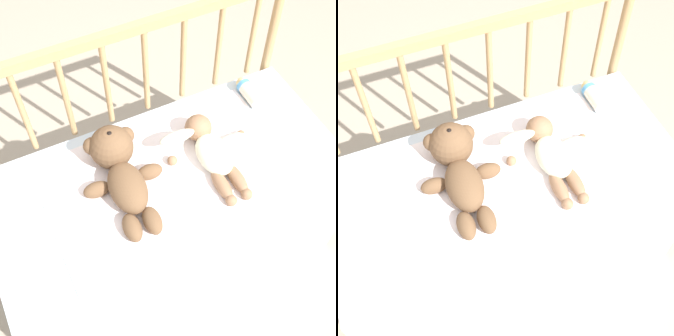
# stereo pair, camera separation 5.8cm
# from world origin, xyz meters

# --- Properties ---
(ground_plane) EXTENTS (12.00, 12.00, 0.00)m
(ground_plane) POSITION_xyz_m (0.00, 0.00, 0.00)
(ground_plane) COLOR tan
(crib_mattress) EXTENTS (1.28, 0.62, 0.55)m
(crib_mattress) POSITION_xyz_m (0.00, 0.00, 0.28)
(crib_mattress) COLOR silver
(crib_mattress) RESTS_ON ground_plane
(crib_rail) EXTENTS (1.28, 0.04, 0.96)m
(crib_rail) POSITION_xyz_m (0.00, 0.33, 0.67)
(crib_rail) COLOR tan
(crib_rail) RESTS_ON ground_plane
(blanket) EXTENTS (0.86, 0.54, 0.01)m
(blanket) POSITION_xyz_m (0.00, -0.01, 0.56)
(blanket) COLOR white
(blanket) RESTS_ON crib_mattress
(teddy_bear) EXTENTS (0.29, 0.43, 0.16)m
(teddy_bear) POSITION_xyz_m (-0.15, 0.07, 0.62)
(teddy_bear) COLOR brown
(teddy_bear) RESTS_ON crib_mattress
(baby) EXTENTS (0.33, 0.38, 0.10)m
(baby) POSITION_xyz_m (0.18, 0.01, 0.59)
(baby) COLOR #EAEACC
(baby) RESTS_ON crib_mattress
(baby_bottle) EXTENTS (0.06, 0.15, 0.06)m
(baby_bottle) POSITION_xyz_m (0.46, 0.21, 0.58)
(baby_bottle) COLOR #F4E5CC
(baby_bottle) RESTS_ON crib_mattress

